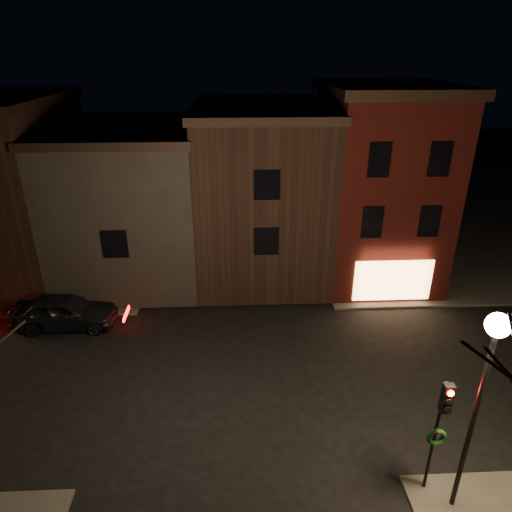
% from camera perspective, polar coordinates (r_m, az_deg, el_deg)
% --- Properties ---
extents(ground, '(120.00, 120.00, 0.00)m').
position_cam_1_polar(ground, '(19.26, -2.27, -14.97)').
color(ground, black).
rests_on(ground, ground).
extents(sidewalk_far_right, '(30.00, 30.00, 0.12)m').
position_cam_1_polar(sidewalk_far_right, '(41.96, 25.96, 5.25)').
color(sidewalk_far_right, '#2D2B28').
rests_on(sidewalk_far_right, ground).
extents(corner_building, '(6.50, 8.50, 10.50)m').
position_cam_1_polar(corner_building, '(26.48, 15.07, 8.79)').
color(corner_building, '#3E0D0B').
rests_on(corner_building, ground).
extents(row_building_a, '(7.30, 10.30, 9.40)m').
position_cam_1_polar(row_building_a, '(26.44, 0.57, 8.34)').
color(row_building_a, black).
rests_on(row_building_a, ground).
extents(row_building_b, '(7.80, 10.30, 8.40)m').
position_cam_1_polar(row_building_b, '(27.17, -15.00, 6.84)').
color(row_building_b, black).
rests_on(row_building_b, ground).
extents(row_building_c, '(7.30, 10.30, 9.90)m').
position_cam_1_polar(row_building_c, '(29.38, -29.22, 7.38)').
color(row_building_c, black).
rests_on(row_building_c, ground).
extents(street_lamp_near, '(0.60, 0.60, 6.48)m').
position_cam_1_polar(street_lamp_near, '(12.90, 27.04, -11.88)').
color(street_lamp_near, black).
rests_on(street_lamp_near, sidewalk_near_right).
extents(traffic_signal, '(0.58, 0.38, 4.05)m').
position_cam_1_polar(traffic_signal, '(14.41, 22.01, -18.68)').
color(traffic_signal, black).
rests_on(traffic_signal, sidewalk_near_right).
extents(parked_car_a, '(4.83, 2.03, 1.63)m').
position_cam_1_polar(parked_car_a, '(23.69, -22.75, -6.40)').
color(parked_car_a, black).
rests_on(parked_car_a, ground).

